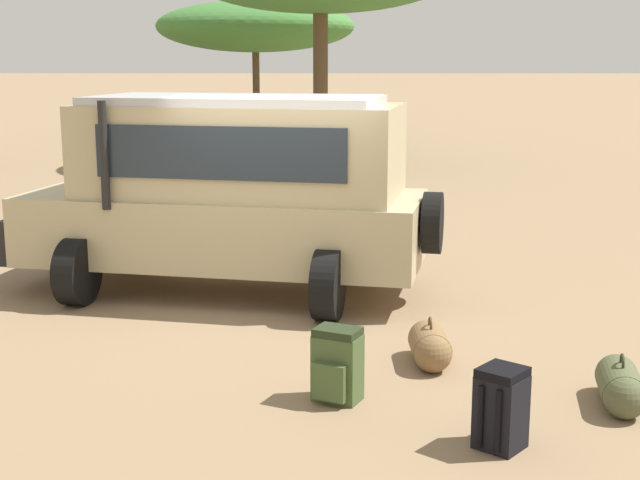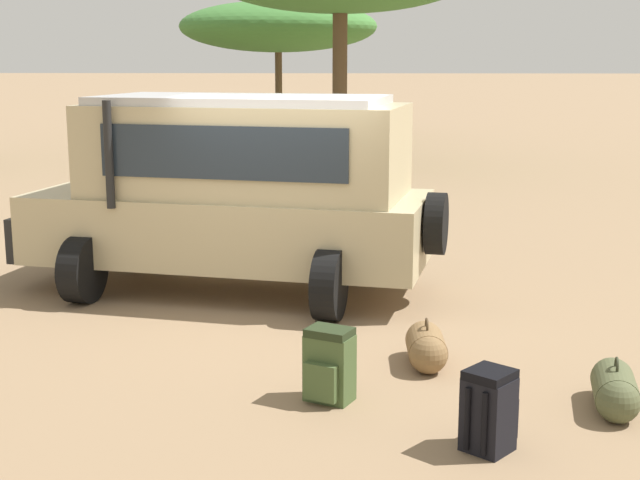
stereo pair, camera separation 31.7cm
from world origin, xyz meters
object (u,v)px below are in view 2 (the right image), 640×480
(safari_vehicle, at_px, (236,189))
(duffel_bag_low_black_case, at_px, (615,389))
(acacia_tree_left_mid, at_px, (278,27))
(backpack_beside_front_wheel, at_px, (329,366))
(backpack_cluster_center, at_px, (489,411))
(duffel_bag_soft_canvas, at_px, (426,347))

(safari_vehicle, relative_size, duffel_bag_low_black_case, 6.11)
(duffel_bag_low_black_case, bearing_deg, acacia_tree_left_mid, 101.22)
(backpack_beside_front_wheel, bearing_deg, duffel_bag_low_black_case, -2.35)
(backpack_cluster_center, distance_m, acacia_tree_left_mid, 27.25)
(backpack_cluster_center, bearing_deg, acacia_tree_left_mid, 98.47)
(backpack_beside_front_wheel, distance_m, duffel_bag_soft_canvas, 1.31)
(backpack_beside_front_wheel, xyz_separation_m, acacia_tree_left_mid, (-2.75, 25.79, 3.67))
(safari_vehicle, distance_m, backpack_cluster_center, 5.30)
(backpack_cluster_center, xyz_separation_m, duffel_bag_soft_canvas, (-0.33, 1.86, -0.12))
(acacia_tree_left_mid, bearing_deg, backpack_beside_front_wheel, -83.92)
(duffel_bag_soft_canvas, bearing_deg, backpack_cluster_center, -79.85)
(backpack_beside_front_wheel, relative_size, acacia_tree_left_mid, 0.09)
(duffel_bag_soft_canvas, xyz_separation_m, acacia_tree_left_mid, (-3.64, 24.84, 3.80))
(safari_vehicle, bearing_deg, acacia_tree_left_mid, 93.80)
(duffel_bag_low_black_case, bearing_deg, duffel_bag_soft_canvas, 145.18)
(backpack_cluster_center, bearing_deg, duffel_bag_low_black_case, 35.35)
(duffel_bag_low_black_case, bearing_deg, safari_vehicle, 134.40)
(acacia_tree_left_mid, bearing_deg, backpack_cluster_center, -81.53)
(backpack_beside_front_wheel, height_order, duffel_bag_low_black_case, backpack_beside_front_wheel)
(duffel_bag_soft_canvas, distance_m, acacia_tree_left_mid, 25.40)
(backpack_beside_front_wheel, relative_size, backpack_cluster_center, 1.02)
(safari_vehicle, bearing_deg, duffel_bag_soft_canvas, -51.23)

